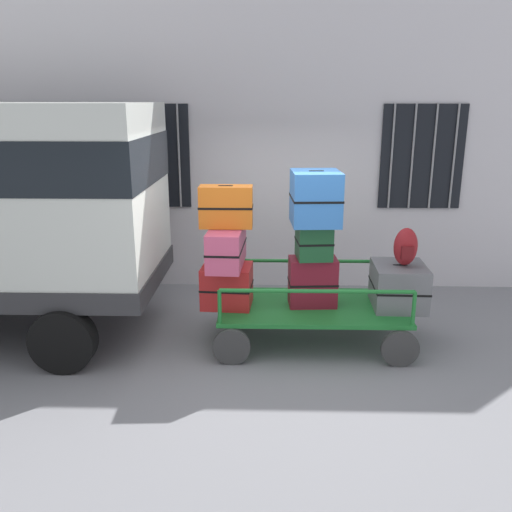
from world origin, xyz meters
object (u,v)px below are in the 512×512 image
suitcase_center_bottom (399,286)px  backpack (406,247)px  suitcase_left_middle (226,247)px  suitcase_midleft_middle (314,241)px  suitcase_left_bottom (227,286)px  suitcase_left_top (226,207)px  suitcase_midleft_top (315,198)px  suitcase_midleft_bottom (313,282)px  luggage_cart (312,311)px

suitcase_center_bottom → backpack: bearing=-32.2°
suitcase_left_middle → suitcase_midleft_middle: 1.01m
suitcase_midleft_middle → backpack: (1.04, -0.03, -0.06)m
suitcase_left_middle → backpack: (2.05, -0.00, 0.01)m
suitcase_left_bottom → backpack: bearing=0.3°
suitcase_left_top → suitcase_midleft_top: 1.01m
suitcase_midleft_bottom → suitcase_midleft_top: size_ratio=0.92×
suitcase_midleft_top → backpack: 1.19m
suitcase_left_top → suitcase_midleft_bottom: 1.34m
luggage_cart → suitcase_center_bottom: 1.06m
luggage_cart → suitcase_midleft_middle: suitcase_midleft_middle is taller
backpack → suitcase_left_top: bearing=179.3°
suitcase_left_middle → suitcase_center_bottom: (2.01, 0.02, -0.46)m
suitcase_midleft_top → suitcase_center_bottom: bearing=1.4°
suitcase_midleft_bottom → suitcase_center_bottom: (1.00, -0.01, -0.04)m
suitcase_midleft_middle → backpack: bearing=-1.9°
suitcase_center_bottom → suitcase_midleft_bottom: bearing=179.4°
suitcase_midleft_bottom → suitcase_left_top: bearing=-179.3°
suitcase_left_top → backpack: 2.10m
luggage_cart → suitcase_left_middle: (-1.00, -0.02, 0.80)m
suitcase_center_bottom → suitcase_midleft_top: bearing=-178.6°
suitcase_midleft_top → suitcase_midleft_bottom: bearing=90.0°
suitcase_left_bottom → suitcase_midleft_middle: suitcase_midleft_middle is taller
backpack → suitcase_midleft_middle: bearing=178.1°
suitcase_left_middle → suitcase_left_bottom: bearing=-90.0°
luggage_cart → suitcase_center_bottom: suitcase_center_bottom is taller
suitcase_midleft_bottom → suitcase_midleft_top: 1.00m
backpack → suitcase_midleft_bottom: bearing=178.1°
suitcase_midleft_middle → suitcase_left_top: bearing=-179.4°
suitcase_left_top → suitcase_center_bottom: suitcase_left_top is taller
suitcase_left_top → suitcase_midleft_middle: bearing=0.6°
suitcase_left_bottom → suitcase_midleft_middle: bearing=2.5°
suitcase_left_bottom → backpack: size_ratio=1.39×
luggage_cart → suitcase_midleft_top: 1.37m
suitcase_left_middle → backpack: backpack is taller
suitcase_left_bottom → suitcase_midleft_top: size_ratio=0.97×
suitcase_midleft_top → luggage_cart: bearing=90.0°
suitcase_left_bottom → suitcase_left_middle: bearing=90.0°
suitcase_left_top → suitcase_midleft_top: size_ratio=0.97×
luggage_cart → suitcase_left_bottom: size_ratio=3.68×
luggage_cart → suitcase_midleft_bottom: suitcase_midleft_bottom is taller
suitcase_left_middle → suitcase_midleft_bottom: (1.00, 0.03, -0.43)m
luggage_cart → suitcase_left_top: (-1.00, 0.00, 1.26)m
luggage_cart → suitcase_center_bottom: (1.00, 0.00, 0.33)m
suitcase_midleft_top → backpack: bearing=-0.1°
suitcase_left_top → suitcase_left_middle: bearing=-90.0°
suitcase_midleft_bottom → suitcase_midleft_top: (-0.00, -0.03, 1.00)m
backpack → suitcase_left_middle: bearing=179.9°
suitcase_center_bottom → backpack: (0.04, -0.03, 0.48)m
suitcase_left_top → suitcase_midleft_top: (1.00, -0.02, 0.11)m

